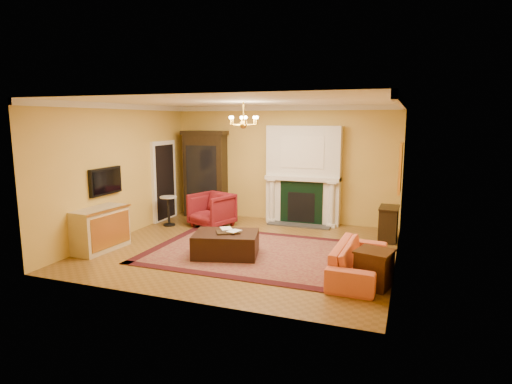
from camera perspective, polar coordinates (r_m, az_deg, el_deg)
The scene contains 26 objects.
floor at distance 9.00m, azimuth -1.60°, elevation -7.56°, with size 6.00×5.50×0.02m, color brown.
ceiling at distance 8.61m, azimuth -1.69°, elevation 12.02°, with size 6.00×5.50×0.02m, color white.
wall_back at distance 11.27m, azimuth 3.59°, elevation 3.76°, with size 6.00×0.02×3.00m, color gold.
wall_front at distance 6.23m, azimuth -11.11°, elevation -1.19°, with size 6.00×0.02×3.00m, color gold.
wall_left at distance 10.18m, azimuth -17.60°, elevation 2.69°, with size 0.02×5.50×3.00m, color gold.
wall_right at distance 8.07m, azimuth 18.63°, elevation 0.93°, with size 0.02×5.50×3.00m, color gold.
fireplace at distance 10.97m, azimuth 6.30°, elevation 1.95°, with size 1.90×0.70×2.50m.
crown_molding at distance 9.50m, azimuth 0.50°, elevation 11.38°, with size 6.00×5.50×0.12m.
doorway at distance 11.58m, azimuth -12.14°, elevation 1.45°, with size 0.08×1.05×2.10m.
tv_panel at distance 9.69m, azimuth -19.41°, elevation 1.37°, with size 0.09×0.95×0.58m.
gilt_mirror at distance 9.44m, azimuth 18.68°, elevation 3.04°, with size 0.06×0.76×1.05m.
chandelier at distance 8.60m, azimuth -1.68°, elevation 9.35°, with size 0.63×0.55×0.53m.
oriental_rug at distance 8.72m, azimuth -0.64°, elevation -8.01°, with size 4.08×3.06×0.02m, color #4B101A.
china_cabinet at distance 11.85m, azimuth -6.71°, elevation 2.17°, with size 1.12×0.51×2.25m, color black.
wingback_armchair at distance 10.73m, azimuth -5.91°, elevation -2.17°, with size 0.90×0.84×0.93m, color maroon.
pedestal_table at distance 10.98m, azimuth -11.57°, elevation -2.20°, with size 0.42×0.42×0.75m.
commode at distance 9.33m, azimuth -20.12°, elevation -4.68°, with size 0.56×1.18×0.88m, color #C4B68F.
coral_sofa at distance 7.53m, azimuth 13.56°, elevation -8.20°, with size 1.94×0.57×0.76m, color #D45D43.
end_table at distance 7.18m, azimuth 15.44°, elevation -9.93°, with size 0.50×0.50×0.58m, color #3B1D10.
console_table at distance 9.88m, azimuth 17.24°, elevation -4.16°, with size 0.38×0.66×0.74m, color black.
leather_ottoman at distance 8.45m, azimuth -4.03°, elevation -6.94°, with size 1.23×0.89×0.46m, color black.
ottoman_tray at distance 8.39m, azimuth -3.76°, elevation -5.33°, with size 0.45×0.35×0.03m, color black.
book_a at distance 8.46m, azimuth -4.69°, elevation -4.13°, with size 0.21×0.03×0.28m, color gray.
book_b at distance 8.36m, azimuth -3.47°, elevation -4.34°, with size 0.19×0.02×0.27m, color gray.
topiary_left at distance 11.11m, azimuth 2.32°, elevation 3.53°, with size 0.16×0.16×0.44m.
topiary_right at distance 10.74m, azimuth 10.23°, elevation 3.24°, with size 0.17×0.17×0.46m.
Camera 1 is at (3.20, -7.98, 2.65)m, focal length 30.00 mm.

